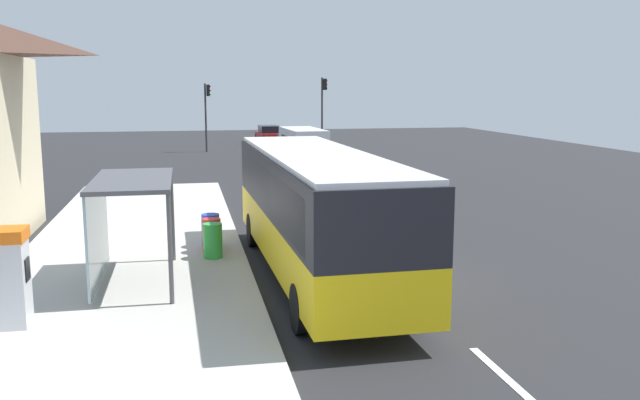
# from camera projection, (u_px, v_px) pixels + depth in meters

# --- Properties ---
(ground_plane) EXTENTS (56.00, 92.00, 0.04)m
(ground_plane) POSITION_uv_depth(u_px,v_px,m) (295.00, 194.00, 30.81)
(ground_plane) COLOR #262628
(sidewalk_platform) EXTENTS (6.20, 30.00, 0.18)m
(sidewalk_platform) POSITION_uv_depth(u_px,v_px,m) (130.00, 267.00, 17.95)
(sidewalk_platform) COLOR beige
(sidewalk_platform) RESTS_ON ground
(lane_stripe_seg_0) EXTENTS (0.16, 2.20, 0.01)m
(lane_stripe_seg_0) POSITION_uv_depth(u_px,v_px,m) (500.00, 373.00, 11.53)
(lane_stripe_seg_0) COLOR silver
(lane_stripe_seg_0) RESTS_ON ground
(lane_stripe_seg_1) EXTENTS (0.16, 2.20, 0.01)m
(lane_stripe_seg_1) POSITION_uv_depth(u_px,v_px,m) (406.00, 288.00, 16.36)
(lane_stripe_seg_1) COLOR silver
(lane_stripe_seg_1) RESTS_ON ground
(lane_stripe_seg_2) EXTENTS (0.16, 2.20, 0.01)m
(lane_stripe_seg_2) POSITION_uv_depth(u_px,v_px,m) (355.00, 242.00, 21.19)
(lane_stripe_seg_2) COLOR silver
(lane_stripe_seg_2) RESTS_ON ground
(lane_stripe_seg_3) EXTENTS (0.16, 2.20, 0.01)m
(lane_stripe_seg_3) POSITION_uv_depth(u_px,v_px,m) (322.00, 213.00, 26.03)
(lane_stripe_seg_3) COLOR silver
(lane_stripe_seg_3) RESTS_ON ground
(lane_stripe_seg_4) EXTENTS (0.16, 2.20, 0.01)m
(lane_stripe_seg_4) POSITION_uv_depth(u_px,v_px,m) (300.00, 193.00, 30.86)
(lane_stripe_seg_4) COLOR silver
(lane_stripe_seg_4) RESTS_ON ground
(lane_stripe_seg_5) EXTENTS (0.16, 2.20, 0.01)m
(lane_stripe_seg_5) POSITION_uv_depth(u_px,v_px,m) (284.00, 179.00, 35.69)
(lane_stripe_seg_5) COLOR silver
(lane_stripe_seg_5) RESTS_ON ground
(lane_stripe_seg_6) EXTENTS (0.16, 2.20, 0.01)m
(lane_stripe_seg_6) POSITION_uv_depth(u_px,v_px,m) (272.00, 168.00, 40.53)
(lane_stripe_seg_6) COLOR silver
(lane_stripe_seg_6) RESTS_ON ground
(lane_stripe_seg_7) EXTENTS (0.16, 2.20, 0.01)m
(lane_stripe_seg_7) POSITION_uv_depth(u_px,v_px,m) (262.00, 159.00, 45.36)
(lane_stripe_seg_7) COLOR silver
(lane_stripe_seg_7) RESTS_ON ground
(bus) EXTENTS (2.74, 11.06, 3.21)m
(bus) POSITION_uv_depth(u_px,v_px,m) (316.00, 207.00, 16.93)
(bus) COLOR yellow
(bus) RESTS_ON ground
(white_van) EXTENTS (2.24, 5.29, 2.30)m
(white_van) POSITION_uv_depth(u_px,v_px,m) (303.00, 145.00, 40.93)
(white_van) COLOR silver
(white_van) RESTS_ON ground
(sedan_near) EXTENTS (1.95, 4.45, 1.52)m
(sedan_near) POSITION_uv_depth(u_px,v_px,m) (269.00, 134.00, 57.93)
(sedan_near) COLOR #A51919
(sedan_near) RESTS_ON ground
(sedan_far) EXTENTS (2.00, 4.47, 1.52)m
(sedan_far) POSITION_uv_depth(u_px,v_px,m) (291.00, 146.00, 46.37)
(sedan_far) COLOR #A51919
(sedan_far) RESTS_ON ground
(ticket_machine) EXTENTS (0.66, 0.76, 1.94)m
(ticket_machine) POSITION_uv_depth(u_px,v_px,m) (11.00, 277.00, 13.14)
(ticket_machine) COLOR silver
(ticket_machine) RESTS_ON sidewalk_platform
(recycling_bin_green) EXTENTS (0.52, 0.52, 0.95)m
(recycling_bin_green) POSITION_uv_depth(u_px,v_px,m) (213.00, 241.00, 18.50)
(recycling_bin_green) COLOR green
(recycling_bin_green) RESTS_ON sidewalk_platform
(recycling_bin_red) EXTENTS (0.52, 0.52, 0.95)m
(recycling_bin_red) POSITION_uv_depth(u_px,v_px,m) (212.00, 235.00, 19.18)
(recycling_bin_red) COLOR red
(recycling_bin_red) RESTS_ON sidewalk_platform
(recycling_bin_blue) EXTENTS (0.52, 0.52, 0.95)m
(recycling_bin_blue) POSITION_uv_depth(u_px,v_px,m) (211.00, 230.00, 19.86)
(recycling_bin_blue) COLOR blue
(recycling_bin_blue) RESTS_ON sidewalk_platform
(traffic_light_near_side) EXTENTS (0.49, 0.28, 5.46)m
(traffic_light_near_side) POSITION_uv_depth(u_px,v_px,m) (323.00, 103.00, 50.79)
(traffic_light_near_side) COLOR #2D2D2D
(traffic_light_near_side) RESTS_ON ground
(traffic_light_far_side) EXTENTS (0.49, 0.28, 5.02)m
(traffic_light_far_side) POSITION_uv_depth(u_px,v_px,m) (207.00, 107.00, 49.93)
(traffic_light_far_side) COLOR #2D2D2D
(traffic_light_far_side) RESTS_ON ground
(bus_shelter) EXTENTS (1.80, 4.00, 2.50)m
(bus_shelter) POSITION_uv_depth(u_px,v_px,m) (120.00, 203.00, 15.93)
(bus_shelter) COLOR #4C4C51
(bus_shelter) RESTS_ON sidewalk_platform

